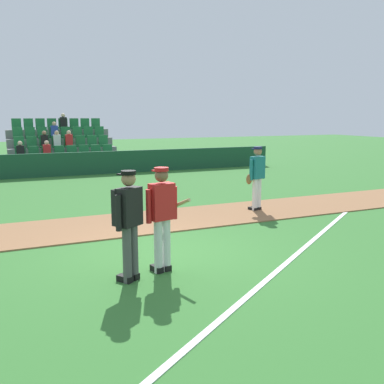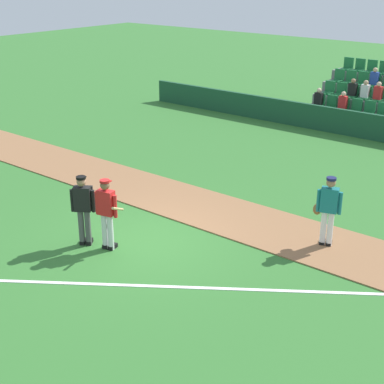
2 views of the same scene
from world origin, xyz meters
TOP-DOWN VIEW (x-y plane):
  - ground_plane at (0.00, 0.00)m, footprint 80.00×80.00m
  - infield_dirt_path at (0.00, 2.53)m, footprint 28.00×2.29m
  - foul_line_chalk at (3.00, -0.50)m, footprint 9.91×6.94m
  - dugout_fence at (0.00, 11.89)m, footprint 20.00×0.16m
  - stadium_bleachers at (-0.01, 14.18)m, footprint 5.00×3.80m
  - batter_red_jersey at (-0.34, -0.82)m, footprint 0.74×0.72m
  - umpire_home_plate at (-0.96, -1.00)m, footprint 0.53×0.47m
  - runner_teal_jersey at (3.61, 2.56)m, footprint 0.67×0.39m

SIDE VIEW (x-z plane):
  - ground_plane at x=0.00m, z-range 0.00..0.00m
  - foul_line_chalk at x=3.00m, z-range 0.00..0.01m
  - infield_dirt_path at x=0.00m, z-range 0.00..0.03m
  - dugout_fence at x=0.00m, z-range 0.00..1.01m
  - stadium_bleachers at x=-0.01m, z-range -0.61..2.09m
  - runner_teal_jersey at x=3.61m, z-range 0.08..1.84m
  - batter_red_jersey at x=-0.34m, z-range 0.09..1.85m
  - umpire_home_plate at x=-0.96m, z-range 0.12..1.88m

